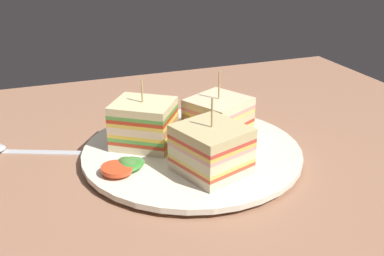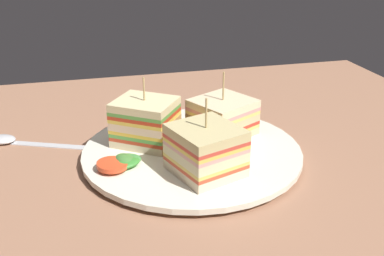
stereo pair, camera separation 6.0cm
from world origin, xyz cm
name	(u,v)px [view 1 (the left image)]	position (x,y,z in cm)	size (l,w,h in cm)	color
ground_plane	(192,163)	(0.00, 0.00, -0.90)	(94.93, 78.54, 1.80)	#A06F53
plate	(192,152)	(0.00, 0.00, 0.79)	(29.19, 29.19, 1.31)	white
sandwich_wedge_0	(144,124)	(5.59, -3.43, 4.36)	(10.20, 9.92, 9.33)	beige
sandwich_wedge_1	(213,149)	(-0.23, 6.55, 4.21)	(9.41, 9.74, 9.46)	beige
sandwich_wedge_2	(218,116)	(-5.38, -3.74, 3.85)	(10.27, 10.06, 9.17)	beige
chip_pile	(200,143)	(-1.04, 0.18, 1.97)	(6.84, 6.27, 1.64)	#E4CD66
salad_garnish	(126,165)	(9.59, 2.67, 1.89)	(6.04, 5.18, 1.46)	#388931
spoon	(4,149)	(23.76, -10.55, 0.41)	(15.05, 7.93, 1.00)	silver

